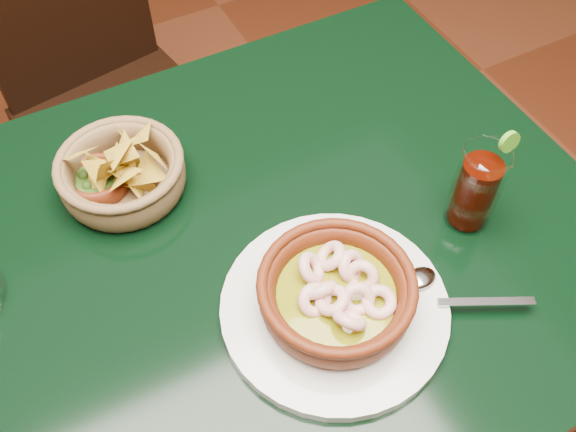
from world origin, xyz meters
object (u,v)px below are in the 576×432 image
dining_table (197,307)px  cola_drink (476,188)px  dining_chair (107,95)px  chip_basket (122,173)px  shrimp_plate (336,297)px

dining_table → cola_drink: 0.43m
dining_chair → chip_basket: size_ratio=4.03×
dining_table → shrimp_plate: size_ratio=3.21×
shrimp_plate → cola_drink: bearing=9.9°
dining_chair → shrimp_plate: 0.91m
shrimp_plate → cola_drink: cola_drink is taller
dining_chair → chip_basket: dining_chair is taller
dining_table → cola_drink: bearing=-14.7°
dining_chair → chip_basket: bearing=-98.4°
shrimp_plate → chip_basket: size_ratio=1.73×
dining_table → chip_basket: size_ratio=5.56×
dining_table → dining_chair: size_ratio=1.38×
cola_drink → dining_table: bearing=165.3°
dining_table → shrimp_plate: shrimp_plate is taller
shrimp_plate → cola_drink: (0.24, 0.04, 0.03)m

